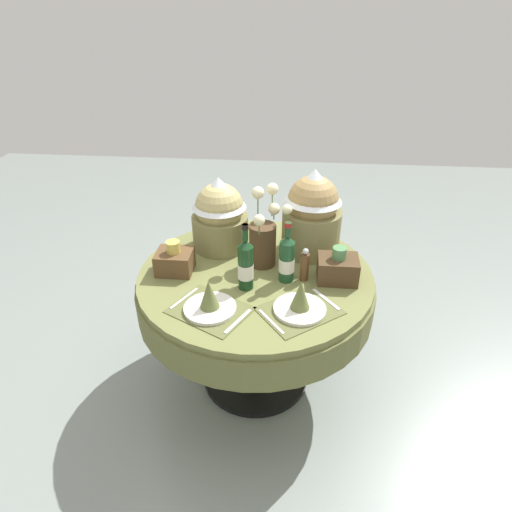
{
  "coord_description": "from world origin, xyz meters",
  "views": [
    {
      "loc": [
        0.18,
        -1.88,
        1.98
      ],
      "look_at": [
        0.0,
        0.03,
        0.83
      ],
      "focal_mm": 30.58,
      "sensor_mm": 36.0,
      "label": 1
    }
  ],
  "objects_px": {
    "gift_tub_back_right": "(312,209)",
    "wine_bottle_left": "(246,264)",
    "dining_table": "(255,293)",
    "pepper_mill": "(305,266)",
    "wine_bottle_right": "(287,259)",
    "woven_basket_side_right": "(338,268)",
    "woven_basket_side_left": "(175,260)",
    "place_setting_left": "(210,302)",
    "gift_tub_back_left": "(220,212)",
    "flower_vase": "(264,237)",
    "place_setting_right": "(300,303)"
  },
  "relations": [
    {
      "from": "wine_bottle_right",
      "to": "gift_tub_back_right",
      "type": "bearing_deg",
      "value": 68.44
    },
    {
      "from": "flower_vase",
      "to": "woven_basket_side_right",
      "type": "xyz_separation_m",
      "value": [
        0.38,
        -0.13,
        -0.09
      ]
    },
    {
      "from": "wine_bottle_left",
      "to": "place_setting_left",
      "type": "bearing_deg",
      "value": -125.84
    },
    {
      "from": "dining_table",
      "to": "gift_tub_back_right",
      "type": "bearing_deg",
      "value": 42.42
    },
    {
      "from": "gift_tub_back_left",
      "to": "wine_bottle_left",
      "type": "bearing_deg",
      "value": -64.7
    },
    {
      "from": "flower_vase",
      "to": "wine_bottle_right",
      "type": "bearing_deg",
      "value": -50.29
    },
    {
      "from": "wine_bottle_right",
      "to": "gift_tub_back_left",
      "type": "distance_m",
      "value": 0.5
    },
    {
      "from": "place_setting_left",
      "to": "gift_tub_back_right",
      "type": "bearing_deg",
      "value": 52.24
    },
    {
      "from": "place_setting_right",
      "to": "dining_table",
      "type": "bearing_deg",
      "value": 127.16
    },
    {
      "from": "wine_bottle_right",
      "to": "woven_basket_side_left",
      "type": "height_order",
      "value": "wine_bottle_right"
    },
    {
      "from": "dining_table",
      "to": "woven_basket_side_right",
      "type": "xyz_separation_m",
      "value": [
        0.41,
        -0.03,
        0.2
      ]
    },
    {
      "from": "place_setting_left",
      "to": "gift_tub_back_right",
      "type": "relative_size",
      "value": 0.89
    },
    {
      "from": "wine_bottle_left",
      "to": "woven_basket_side_right",
      "type": "height_order",
      "value": "wine_bottle_left"
    },
    {
      "from": "place_setting_left",
      "to": "woven_basket_side_left",
      "type": "bearing_deg",
      "value": 127.52
    },
    {
      "from": "pepper_mill",
      "to": "dining_table",
      "type": "bearing_deg",
      "value": 170.07
    },
    {
      "from": "dining_table",
      "to": "gift_tub_back_right",
      "type": "height_order",
      "value": "gift_tub_back_right"
    },
    {
      "from": "dining_table",
      "to": "flower_vase",
      "type": "height_order",
      "value": "flower_vase"
    },
    {
      "from": "wine_bottle_left",
      "to": "gift_tub_back_left",
      "type": "distance_m",
      "value": 0.45
    },
    {
      "from": "gift_tub_back_left",
      "to": "gift_tub_back_right",
      "type": "distance_m",
      "value": 0.51
    },
    {
      "from": "woven_basket_side_left",
      "to": "place_setting_left",
      "type": "bearing_deg",
      "value": -52.48
    },
    {
      "from": "place_setting_right",
      "to": "gift_tub_back_right",
      "type": "bearing_deg",
      "value": 84.61
    },
    {
      "from": "woven_basket_side_left",
      "to": "woven_basket_side_right",
      "type": "height_order",
      "value": "woven_basket_side_right"
    },
    {
      "from": "pepper_mill",
      "to": "gift_tub_back_right",
      "type": "height_order",
      "value": "gift_tub_back_right"
    },
    {
      "from": "flower_vase",
      "to": "place_setting_right",
      "type": "bearing_deg",
      "value": -63.94
    },
    {
      "from": "dining_table",
      "to": "pepper_mill",
      "type": "bearing_deg",
      "value": -9.93
    },
    {
      "from": "woven_basket_side_right",
      "to": "woven_basket_side_left",
      "type": "bearing_deg",
      "value": 179.72
    },
    {
      "from": "gift_tub_back_right",
      "to": "place_setting_right",
      "type": "bearing_deg",
      "value": -95.39
    },
    {
      "from": "place_setting_right",
      "to": "pepper_mill",
      "type": "relative_size",
      "value": 2.39
    },
    {
      "from": "flower_vase",
      "to": "wine_bottle_left",
      "type": "relative_size",
      "value": 1.21
    },
    {
      "from": "dining_table",
      "to": "place_setting_left",
      "type": "height_order",
      "value": "place_setting_left"
    },
    {
      "from": "place_setting_right",
      "to": "wine_bottle_right",
      "type": "relative_size",
      "value": 1.33
    },
    {
      "from": "place_setting_right",
      "to": "pepper_mill",
      "type": "xyz_separation_m",
      "value": [
        0.02,
        0.26,
        0.04
      ]
    },
    {
      "from": "flower_vase",
      "to": "woven_basket_side_left",
      "type": "bearing_deg",
      "value": -164.78
    },
    {
      "from": "place_setting_left",
      "to": "woven_basket_side_right",
      "type": "height_order",
      "value": "woven_basket_side_right"
    },
    {
      "from": "pepper_mill",
      "to": "woven_basket_side_right",
      "type": "relative_size",
      "value": 0.9
    },
    {
      "from": "flower_vase",
      "to": "gift_tub_back_right",
      "type": "xyz_separation_m",
      "value": [
        0.25,
        0.16,
        0.09
      ]
    },
    {
      "from": "dining_table",
      "to": "woven_basket_side_right",
      "type": "distance_m",
      "value": 0.46
    },
    {
      "from": "wine_bottle_left",
      "to": "wine_bottle_right",
      "type": "xyz_separation_m",
      "value": [
        0.19,
        0.08,
        -0.01
      ]
    },
    {
      "from": "place_setting_left",
      "to": "wine_bottle_left",
      "type": "bearing_deg",
      "value": 54.16
    },
    {
      "from": "place_setting_left",
      "to": "gift_tub_back_left",
      "type": "height_order",
      "value": "gift_tub_back_left"
    },
    {
      "from": "woven_basket_side_left",
      "to": "dining_table",
      "type": "bearing_deg",
      "value": 3.42
    },
    {
      "from": "wine_bottle_right",
      "to": "gift_tub_back_left",
      "type": "xyz_separation_m",
      "value": [
        -0.38,
        0.31,
        0.09
      ]
    },
    {
      "from": "wine_bottle_right",
      "to": "woven_basket_side_right",
      "type": "xyz_separation_m",
      "value": [
        0.25,
        0.02,
        -0.06
      ]
    },
    {
      "from": "gift_tub_back_left",
      "to": "place_setting_right",
      "type": "bearing_deg",
      "value": -51.22
    },
    {
      "from": "dining_table",
      "to": "gift_tub_back_right",
      "type": "xyz_separation_m",
      "value": [
        0.28,
        0.26,
        0.38
      ]
    },
    {
      "from": "pepper_mill",
      "to": "gift_tub_back_right",
      "type": "xyz_separation_m",
      "value": [
        0.03,
        0.3,
        0.17
      ]
    },
    {
      "from": "dining_table",
      "to": "wine_bottle_left",
      "type": "relative_size",
      "value": 3.59
    },
    {
      "from": "gift_tub_back_right",
      "to": "wine_bottle_left",
      "type": "bearing_deg",
      "value": -128.68
    },
    {
      "from": "flower_vase",
      "to": "wine_bottle_left",
      "type": "bearing_deg",
      "value": -106.21
    },
    {
      "from": "place_setting_left",
      "to": "flower_vase",
      "type": "relative_size",
      "value": 1.01
    }
  ]
}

